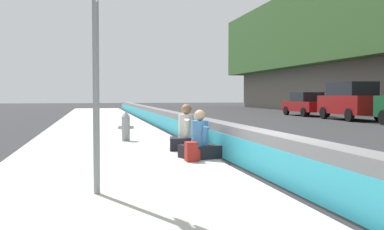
% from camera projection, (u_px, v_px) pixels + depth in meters
% --- Properties ---
extents(ground_plane, '(160.00, 160.00, 0.00)m').
position_uv_depth(ground_plane, '(270.00, 181.00, 7.75)').
color(ground_plane, '#2B2B2D').
rests_on(ground_plane, ground).
extents(sidewalk_strip, '(80.00, 4.40, 0.14)m').
position_uv_depth(sidewalk_strip, '(116.00, 183.00, 7.17)').
color(sidewalk_strip, '#B5B2A8').
rests_on(sidewalk_strip, ground_plane).
extents(jersey_barrier, '(76.00, 0.45, 0.85)m').
position_uv_depth(jersey_barrier, '(270.00, 157.00, 7.73)').
color(jersey_barrier, slate).
rests_on(jersey_barrier, ground_plane).
extents(route_sign_post, '(0.44, 0.09, 3.60)m').
position_uv_depth(route_sign_post, '(96.00, 43.00, 6.03)').
color(route_sign_post, gray).
rests_on(route_sign_post, sidewalk_strip).
extents(fire_hydrant, '(0.26, 0.46, 0.88)m').
position_uv_depth(fire_hydrant, '(126.00, 126.00, 13.22)').
color(fire_hydrant, gray).
rests_on(fire_hydrant, sidewalk_strip).
extents(seated_person_foreground, '(0.83, 0.90, 1.05)m').
position_uv_depth(seated_person_foreground, '(200.00, 143.00, 9.57)').
color(seated_person_foreground, black).
rests_on(seated_person_foreground, sidewalk_strip).
extents(seated_person_middle, '(0.82, 0.92, 1.14)m').
position_uv_depth(seated_person_middle, '(186.00, 135.00, 11.03)').
color(seated_person_middle, black).
rests_on(seated_person_middle, sidewalk_strip).
extents(backpack, '(0.32, 0.28, 0.40)m').
position_uv_depth(backpack, '(192.00, 152.00, 9.10)').
color(backpack, maroon).
rests_on(backpack, sidewalk_strip).
extents(parked_car_fourth, '(4.87, 2.21, 2.28)m').
position_uv_depth(parked_car_fourth, '(351.00, 100.00, 26.63)').
color(parked_car_fourth, maroon).
rests_on(parked_car_fourth, ground_plane).
extents(parked_car_midline, '(4.50, 1.95, 1.71)m').
position_uv_depth(parked_car_midline, '(306.00, 104.00, 32.22)').
color(parked_car_midline, maroon).
rests_on(parked_car_midline, ground_plane).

